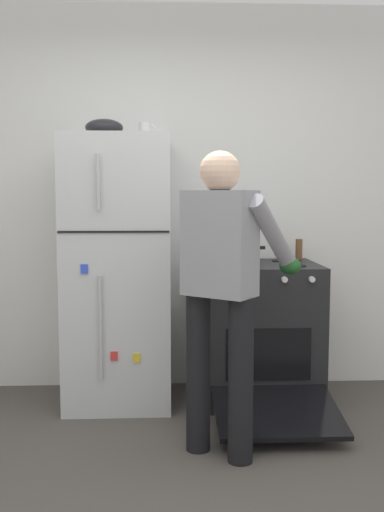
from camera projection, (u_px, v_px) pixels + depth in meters
The scene contains 8 objects.
kitchen_wall_back at pixel (174, 199), 4.26m from camera, with size 6.00×0.10×2.70m, color white.
refrigerator at pixel (118, 271), 3.91m from camera, with size 0.68×0.72×1.75m.
stove_range at pixel (261, 333), 3.98m from camera, with size 0.76×1.22×0.93m.
person_cook at pixel (223, 276), 3.08m from camera, with size 0.69×0.74×1.60m.
red_pot at pixel (238, 254), 3.89m from camera, with size 0.35×0.25×0.12m.
coffee_mug at pixel (145, 130), 3.87m from camera, with size 0.11×0.08×0.10m.
pepper_mill at pixel (299, 249), 4.15m from camera, with size 0.05×0.05×0.14m, color brown.
mixing_bowl at pixel (104, 128), 3.81m from camera, with size 0.24×0.24×0.11m, color black.
Camera 1 is at (-0.08, -2.33, 1.37)m, focal length 41.54 mm.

